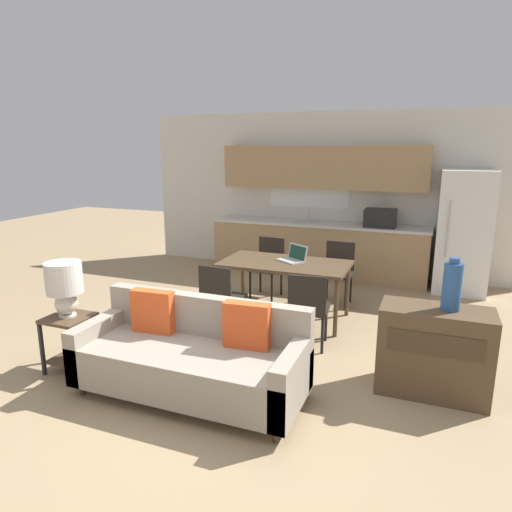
{
  "coord_description": "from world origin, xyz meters",
  "views": [
    {
      "loc": [
        1.77,
        -3.09,
        2.14
      ],
      "look_at": [
        -0.02,
        1.5,
        0.95
      ],
      "focal_mm": 32.0,
      "sensor_mm": 36.0,
      "label": 1
    }
  ],
  "objects_px": {
    "side_table": "(70,335)",
    "dining_chair_near_right": "(308,306)",
    "dining_table": "(285,267)",
    "couch": "(193,357)",
    "dining_chair_near_left": "(221,296)",
    "table_lamp": "(64,284)",
    "dining_chair_far_right": "(338,269)",
    "credenza": "(434,351)",
    "dining_chair_far_left": "(268,264)",
    "vase": "(452,286)",
    "laptop": "(294,257)",
    "refrigerator": "(463,232)"
  },
  "relations": [
    {
      "from": "couch",
      "to": "dining_table",
      "type": "bearing_deg",
      "value": 84.86
    },
    {
      "from": "laptop",
      "to": "credenza",
      "type": "bearing_deg",
      "value": -7.09
    },
    {
      "from": "couch",
      "to": "dining_chair_far_left",
      "type": "xyz_separation_m",
      "value": [
        -0.32,
        2.8,
        0.14
      ]
    },
    {
      "from": "dining_chair_far_left",
      "to": "laptop",
      "type": "distance_m",
      "value": 0.92
    },
    {
      "from": "side_table",
      "to": "dining_chair_far_right",
      "type": "xyz_separation_m",
      "value": [
        2.01,
        2.92,
        0.11
      ]
    },
    {
      "from": "side_table",
      "to": "credenza",
      "type": "bearing_deg",
      "value": 14.16
    },
    {
      "from": "dining_table",
      "to": "couch",
      "type": "height_order",
      "value": "couch"
    },
    {
      "from": "vase",
      "to": "dining_chair_far_right",
      "type": "relative_size",
      "value": 0.53
    },
    {
      "from": "credenza",
      "to": "dining_chair_near_left",
      "type": "height_order",
      "value": "dining_chair_near_left"
    },
    {
      "from": "credenza",
      "to": "dining_chair_near_right",
      "type": "height_order",
      "value": "dining_chair_near_right"
    },
    {
      "from": "refrigerator",
      "to": "dining_chair_near_right",
      "type": "relative_size",
      "value": 2.13
    },
    {
      "from": "couch",
      "to": "dining_chair_near_left",
      "type": "distance_m",
      "value": 1.28
    },
    {
      "from": "credenza",
      "to": "dining_chair_far_left",
      "type": "height_order",
      "value": "dining_chair_far_left"
    },
    {
      "from": "couch",
      "to": "side_table",
      "type": "bearing_deg",
      "value": -177.2
    },
    {
      "from": "side_table",
      "to": "refrigerator",
      "type": "bearing_deg",
      "value": 48.87
    },
    {
      "from": "side_table",
      "to": "table_lamp",
      "type": "relative_size",
      "value": 1.04
    },
    {
      "from": "vase",
      "to": "dining_chair_far_right",
      "type": "xyz_separation_m",
      "value": [
        -1.36,
        2.08,
        -0.52
      ]
    },
    {
      "from": "refrigerator",
      "to": "dining_chair_near_left",
      "type": "height_order",
      "value": "refrigerator"
    },
    {
      "from": "couch",
      "to": "credenza",
      "type": "height_order",
      "value": "couch"
    },
    {
      "from": "dining_table",
      "to": "credenza",
      "type": "distance_m",
      "value": 2.2
    },
    {
      "from": "credenza",
      "to": "dining_chair_near_left",
      "type": "distance_m",
      "value": 2.34
    },
    {
      "from": "table_lamp",
      "to": "credenza",
      "type": "distance_m",
      "value": 3.43
    },
    {
      "from": "dining_chair_far_left",
      "to": "dining_chair_far_right",
      "type": "relative_size",
      "value": 1.0
    },
    {
      "from": "dining_table",
      "to": "vase",
      "type": "distance_m",
      "value": 2.28
    },
    {
      "from": "dining_chair_far_left",
      "to": "laptop",
      "type": "bearing_deg",
      "value": -43.35
    },
    {
      "from": "refrigerator",
      "to": "dining_table",
      "type": "distance_m",
      "value": 2.94
    },
    {
      "from": "vase",
      "to": "refrigerator",
      "type": "bearing_deg",
      "value": 85.84
    },
    {
      "from": "credenza",
      "to": "dining_chair_near_left",
      "type": "bearing_deg",
      "value": 168.32
    },
    {
      "from": "dining_chair_near_left",
      "to": "dining_chair_near_right",
      "type": "distance_m",
      "value": 1.02
    },
    {
      "from": "dining_chair_far_left",
      "to": "dining_chair_far_right",
      "type": "xyz_separation_m",
      "value": [
        1.01,
        0.06,
        0.0
      ]
    },
    {
      "from": "dining_chair_near_left",
      "to": "dining_chair_far_left",
      "type": "relative_size",
      "value": 1.0
    },
    {
      "from": "couch",
      "to": "table_lamp",
      "type": "height_order",
      "value": "table_lamp"
    },
    {
      "from": "table_lamp",
      "to": "dining_chair_far_left",
      "type": "bearing_deg",
      "value": 70.43
    },
    {
      "from": "credenza",
      "to": "table_lamp",
      "type": "bearing_deg",
      "value": -166.08
    },
    {
      "from": "dining_chair_far_left",
      "to": "dining_chair_far_right",
      "type": "distance_m",
      "value": 1.01
    },
    {
      "from": "side_table",
      "to": "dining_chair_far_right",
      "type": "height_order",
      "value": "dining_chair_far_right"
    },
    {
      "from": "table_lamp",
      "to": "dining_chair_far_right",
      "type": "height_order",
      "value": "table_lamp"
    },
    {
      "from": "side_table",
      "to": "vase",
      "type": "xyz_separation_m",
      "value": [
        3.37,
        0.84,
        0.63
      ]
    },
    {
      "from": "side_table",
      "to": "dining_chair_near_left",
      "type": "xyz_separation_m",
      "value": [
        0.99,
        1.3,
        0.11
      ]
    },
    {
      "from": "table_lamp",
      "to": "dining_chair_far_right",
      "type": "relative_size",
      "value": 0.63
    },
    {
      "from": "side_table",
      "to": "dining_chair_near_right",
      "type": "height_order",
      "value": "dining_chair_near_right"
    },
    {
      "from": "vase",
      "to": "dining_chair_near_right",
      "type": "xyz_separation_m",
      "value": [
        -1.36,
        0.49,
        -0.52
      ]
    },
    {
      "from": "side_table",
      "to": "couch",
      "type": "bearing_deg",
      "value": 2.8
    },
    {
      "from": "dining_table",
      "to": "side_table",
      "type": "height_order",
      "value": "dining_table"
    },
    {
      "from": "table_lamp",
      "to": "credenza",
      "type": "relative_size",
      "value": 0.57
    },
    {
      "from": "table_lamp",
      "to": "dining_chair_far_right",
      "type": "xyz_separation_m",
      "value": [
        2.02,
        2.91,
        -0.4
      ]
    },
    {
      "from": "dining_chair_near_right",
      "to": "laptop",
      "type": "xyz_separation_m",
      "value": [
        -0.44,
        0.89,
        0.3
      ]
    },
    {
      "from": "credenza",
      "to": "dining_table",
      "type": "bearing_deg",
      "value": 144.41
    },
    {
      "from": "refrigerator",
      "to": "table_lamp",
      "type": "relative_size",
      "value": 3.41
    },
    {
      "from": "side_table",
      "to": "table_lamp",
      "type": "xyz_separation_m",
      "value": [
        -0.02,
        0.01,
        0.51
      ]
    }
  ]
}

